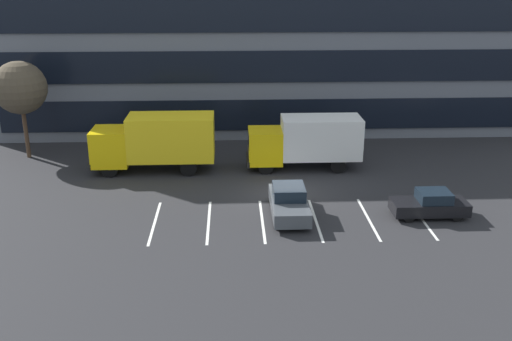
# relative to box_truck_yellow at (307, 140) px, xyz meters

# --- Properties ---
(ground_plane) EXTENTS (120.00, 120.00, 0.00)m
(ground_plane) POSITION_rel_box_truck_yellow_xyz_m (-1.90, -4.89, -1.92)
(ground_plane) COLOR #262628
(office_building) EXTENTS (41.65, 13.12, 14.40)m
(office_building) POSITION_rel_box_truck_yellow_xyz_m (-1.90, 13.06, 5.28)
(office_building) COLOR slate
(office_building) RESTS_ON ground_plane
(lot_markings) EXTENTS (14.14, 5.40, 0.01)m
(lot_markings) POSITION_rel_box_truck_yellow_xyz_m (-1.90, -8.20, -1.92)
(lot_markings) COLOR silver
(lot_markings) RESTS_ON ground_plane
(box_truck_yellow) EXTENTS (7.37, 2.44, 3.42)m
(box_truck_yellow) POSITION_rel_box_truck_yellow_xyz_m (0.00, 0.00, 0.00)
(box_truck_yellow) COLOR yellow
(box_truck_yellow) RESTS_ON ground_plane
(box_truck_yellow_all) EXTENTS (7.87, 2.61, 3.65)m
(box_truck_yellow_all) POSITION_rel_box_truck_yellow_xyz_m (-9.67, -0.06, 0.13)
(box_truck_yellow_all) COLOR yellow
(box_truck_yellow_all) RESTS_ON ground_plane
(sedan_black) EXTENTS (3.97, 1.66, 1.42)m
(sedan_black) POSITION_rel_box_truck_yellow_xyz_m (5.61, -7.99, -1.25)
(sedan_black) COLOR black
(sedan_black) RESTS_ON ground_plane
(sedan_charcoal) EXTENTS (1.89, 4.51, 1.62)m
(sedan_charcoal) POSITION_rel_box_truck_yellow_xyz_m (-1.85, -7.57, -1.16)
(sedan_charcoal) COLOR #474C51
(sedan_charcoal) RESTS_ON ground_plane
(bare_tree) EXTENTS (3.54, 3.54, 6.64)m
(bare_tree) POSITION_rel_box_truck_yellow_xyz_m (-18.90, 3.15, 2.93)
(bare_tree) COLOR #473323
(bare_tree) RESTS_ON ground_plane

